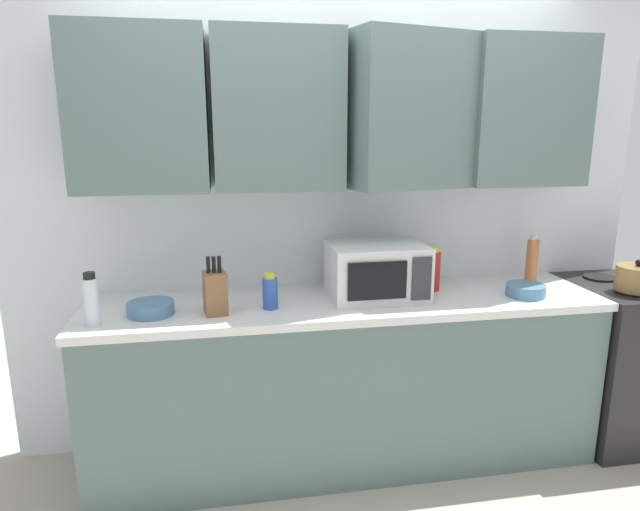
% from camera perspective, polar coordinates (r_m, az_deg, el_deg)
% --- Properties ---
extents(wall_back_with_cabinets, '(3.48, 0.49, 2.60)m').
position_cam_1_polar(wall_back_with_cabinets, '(2.89, 1.96, 9.79)').
color(wall_back_with_cabinets, white).
rests_on(wall_back_with_cabinets, ground_plane).
extents(counter_run, '(2.61, 0.63, 0.90)m').
position_cam_1_polar(counter_run, '(2.96, 2.72, -12.82)').
color(counter_run, slate).
rests_on(counter_run, ground_plane).
extents(stove_range, '(0.76, 0.64, 0.91)m').
position_cam_1_polar(stove_range, '(3.68, 29.81, -9.28)').
color(stove_range, black).
rests_on(stove_range, ground_plane).
extents(kettle, '(0.21, 0.21, 0.17)m').
position_cam_1_polar(kettle, '(3.32, 30.10, -2.06)').
color(kettle, olive).
rests_on(kettle, stove_range).
extents(microwave, '(0.48, 0.37, 0.28)m').
position_cam_1_polar(microwave, '(2.79, 5.91, -1.59)').
color(microwave, silver).
rests_on(microwave, counter_run).
extents(knife_block, '(0.12, 0.13, 0.28)m').
position_cam_1_polar(knife_block, '(2.59, -10.87, -3.76)').
color(knife_block, brown).
rests_on(knife_block, counter_run).
extents(bottle_red_sauce, '(0.06, 0.06, 0.24)m').
position_cam_1_polar(bottle_red_sauce, '(2.97, 11.79, -1.52)').
color(bottle_red_sauce, red).
rests_on(bottle_red_sauce, counter_run).
extents(bottle_blue_cleaner, '(0.07, 0.07, 0.17)m').
position_cam_1_polar(bottle_blue_cleaner, '(2.63, -5.21, -3.84)').
color(bottle_blue_cleaner, '#2D56B7').
rests_on(bottle_blue_cleaner, counter_run).
extents(bottle_spice_jar, '(0.06, 0.06, 0.26)m').
position_cam_1_polar(bottle_spice_jar, '(3.29, 21.19, -0.43)').
color(bottle_spice_jar, '#BC6638').
rests_on(bottle_spice_jar, counter_run).
extents(bottle_clear_tall, '(0.06, 0.06, 0.24)m').
position_cam_1_polar(bottle_clear_tall, '(2.59, -22.69, -4.32)').
color(bottle_clear_tall, silver).
rests_on(bottle_clear_tall, counter_run).
extents(bowl_ceramic_small, '(0.20, 0.20, 0.06)m').
position_cam_1_polar(bowl_ceramic_small, '(3.02, 20.61, -3.40)').
color(bowl_ceramic_small, teal).
rests_on(bowl_ceramic_small, counter_run).
extents(bowl_mixing_large, '(0.22, 0.22, 0.06)m').
position_cam_1_polar(bowl_mixing_large, '(2.67, -17.20, -5.28)').
color(bowl_mixing_large, teal).
rests_on(bowl_mixing_large, counter_run).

